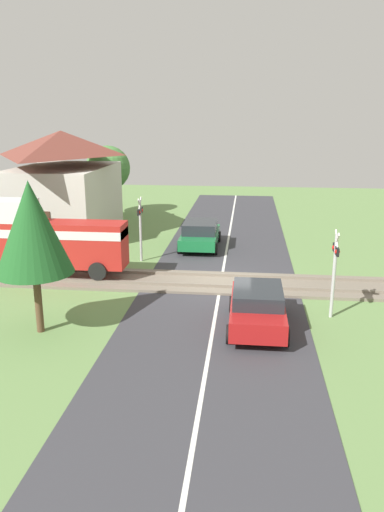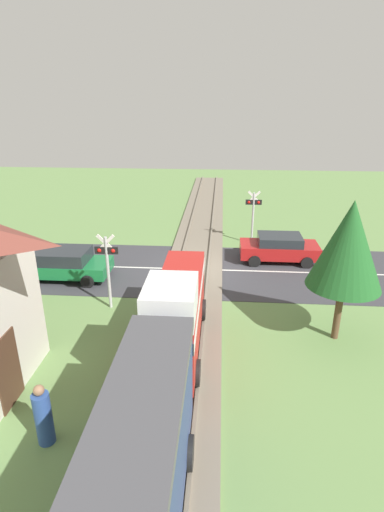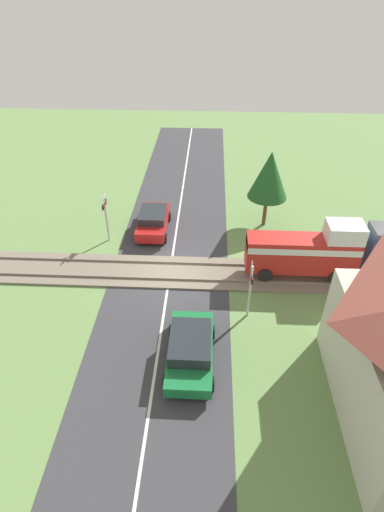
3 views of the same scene
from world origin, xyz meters
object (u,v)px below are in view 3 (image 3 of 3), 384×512
(car_near_crossing, at_px, (153,220))
(crossing_signal_east_approach, at_px, (251,284))
(car_far_side, at_px, (190,349))
(crossing_signal_west_approach, at_px, (105,212))
(train, at_px, (382,251))

(car_near_crossing, height_order, crossing_signal_east_approach, crossing_signal_east_approach)
(car_near_crossing, relative_size, car_far_side, 0.94)
(car_near_crossing, bearing_deg, crossing_signal_west_approach, -65.09)
(train, height_order, crossing_signal_west_approach, train)
(car_near_crossing, distance_m, crossing_signal_east_approach, 9.26)
(car_far_side, relative_size, crossing_signal_west_approach, 1.35)
(car_far_side, bearing_deg, crossing_signal_west_approach, -148.67)
(car_far_side, bearing_deg, car_near_crossing, -164.25)
(train, relative_size, car_near_crossing, 3.41)
(train, bearing_deg, crossing_signal_west_approach, -101.59)
(car_near_crossing, bearing_deg, crossing_signal_east_approach, 36.68)
(car_near_crossing, distance_m, crossing_signal_west_approach, 3.13)
(car_far_side, xyz_separation_m, crossing_signal_east_approach, (-2.86, 2.60, 1.25))
(train, bearing_deg, crossing_signal_east_approach, -66.03)
(crossing_signal_west_approach, relative_size, crossing_signal_east_approach, 1.00)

